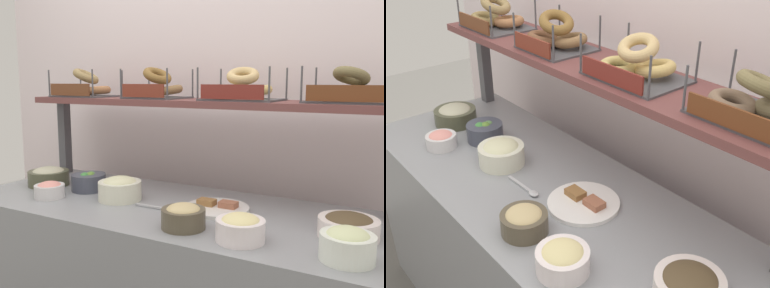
# 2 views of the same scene
# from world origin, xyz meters

# --- Properties ---
(back_wall) EXTENTS (3.01, 0.06, 2.40)m
(back_wall) POSITION_xyz_m (0.00, 0.55, 1.20)
(back_wall) COLOR silver
(back_wall) RESTS_ON ground_plane
(deli_counter) EXTENTS (1.81, 0.70, 0.85)m
(deli_counter) POSITION_xyz_m (0.00, 0.00, 0.42)
(deli_counter) COLOR gray
(deli_counter) RESTS_ON ground_plane
(shelf_riser_left) EXTENTS (0.05, 0.05, 0.40)m
(shelf_riser_left) POSITION_xyz_m (-0.85, 0.27, 1.05)
(shelf_riser_left) COLOR #4C4C51
(shelf_riser_left) RESTS_ON deli_counter
(upper_shelf) EXTENTS (1.77, 0.32, 0.03)m
(upper_shelf) POSITION_xyz_m (0.00, 0.27, 1.26)
(upper_shelf) COLOR brown
(upper_shelf) RESTS_ON shelf_riser_left
(bowl_lox_spread) EXTENTS (0.13, 0.13, 0.07)m
(bowl_lox_spread) POSITION_xyz_m (-0.52, -0.15, 0.89)
(bowl_lox_spread) COLOR silver
(bowl_lox_spread) RESTS_ON deli_counter
(bowl_egg_salad) EXTENTS (0.16, 0.16, 0.09)m
(bowl_egg_salad) POSITION_xyz_m (0.42, -0.22, 0.89)
(bowl_egg_salad) COLOR white
(bowl_egg_salad) RESTS_ON deli_counter
(bowl_potato_salad) EXTENTS (0.19, 0.19, 0.10)m
(bowl_potato_salad) POSITION_xyz_m (-0.22, -0.03, 0.90)
(bowl_potato_salad) COLOR silver
(bowl_potato_salad) RESTS_ON deli_counter
(bowl_veggie_mix) EXTENTS (0.16, 0.16, 0.09)m
(bowl_veggie_mix) POSITION_xyz_m (-0.45, 0.03, 0.89)
(bowl_veggie_mix) COLOR #404453
(bowl_veggie_mix) RESTS_ON deli_counter
(bowl_tuna_salad) EXTENTS (0.20, 0.20, 0.09)m
(bowl_tuna_salad) POSITION_xyz_m (-0.70, 0.01, 0.90)
(bowl_tuna_salad) COLOR #4A4C36
(bowl_tuna_salad) RESTS_ON deli_counter
(bowl_chocolate_spread) EXTENTS (0.20, 0.20, 0.08)m
(bowl_chocolate_spread) POSITION_xyz_m (0.72, -0.01, 0.89)
(bowl_chocolate_spread) COLOR white
(bowl_chocolate_spread) RESTS_ON deli_counter
(bowl_hummus) EXTENTS (0.16, 0.16, 0.09)m
(bowl_hummus) POSITION_xyz_m (0.20, -0.20, 0.89)
(bowl_hummus) COLOR brown
(bowl_hummus) RESTS_ON deli_counter
(serving_plate_white) EXTENTS (0.26, 0.26, 0.04)m
(serving_plate_white) POSITION_xyz_m (0.21, 0.04, 0.86)
(serving_plate_white) COLOR white
(serving_plate_white) RESTS_ON deli_counter
(serving_spoon_near_plate) EXTENTS (0.18, 0.03, 0.01)m
(serving_spoon_near_plate) POSITION_xyz_m (0.01, -0.06, 0.86)
(serving_spoon_near_plate) COLOR #B7B7BC
(serving_spoon_near_plate) RESTS_ON deli_counter
(bagel_basket_everything) EXTENTS (0.31, 0.24, 0.16)m
(bagel_basket_everything) POSITION_xyz_m (-0.66, 0.26, 1.33)
(bagel_basket_everything) COLOR #4C4C51
(bagel_basket_everything) RESTS_ON upper_shelf
(bagel_basket_cinnamon_raisin) EXTENTS (0.28, 0.26, 0.16)m
(bagel_basket_cinnamon_raisin) POSITION_xyz_m (-0.22, 0.26, 1.33)
(bagel_basket_cinnamon_raisin) COLOR #4C4C51
(bagel_basket_cinnamon_raisin) RESTS_ON upper_shelf
(bagel_basket_plain) EXTENTS (0.33, 0.25, 0.15)m
(bagel_basket_plain) POSITION_xyz_m (0.22, 0.26, 1.33)
(bagel_basket_plain) COLOR #4C4C51
(bagel_basket_plain) RESTS_ON upper_shelf
(bagel_basket_poppy) EXTENTS (0.33, 0.26, 0.15)m
(bagel_basket_poppy) POSITION_xyz_m (0.66, 0.28, 1.33)
(bagel_basket_poppy) COLOR #4C4C51
(bagel_basket_poppy) RESTS_ON upper_shelf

